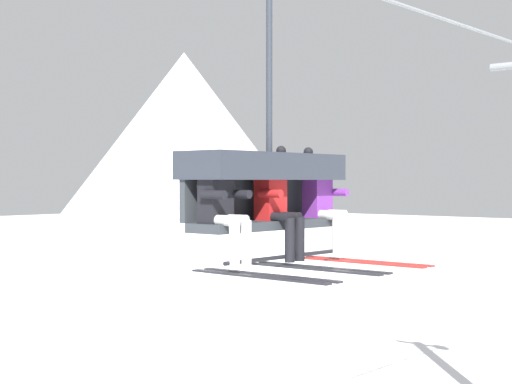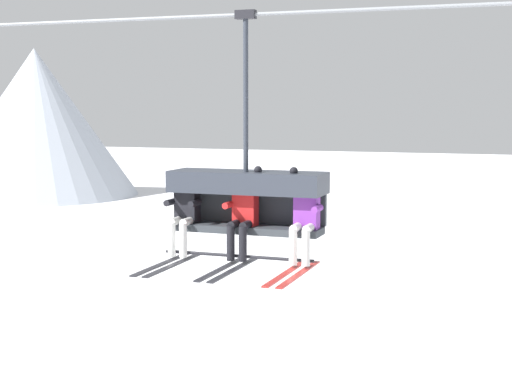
{
  "view_description": "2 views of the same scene",
  "coord_description": "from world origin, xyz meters",
  "views": [
    {
      "loc": [
        -7.54,
        -6.37,
        5.31
      ],
      "look_at": [
        -0.91,
        -0.69,
        5.19
      ],
      "focal_mm": 55.0,
      "sensor_mm": 36.0,
      "label": 1
    },
    {
      "loc": [
        2.98,
        -10.94,
        6.53
      ],
      "look_at": [
        -0.66,
        -0.8,
        5.34
      ],
      "focal_mm": 55.0,
      "sensor_mm": 36.0,
      "label": 2
    }
  ],
  "objects": [
    {
      "name": "chairlift_chair",
      "position": [
        -0.81,
        -0.73,
        5.35
      ],
      "size": [
        2.2,
        0.74,
        3.35
      ],
      "color": "#33383D"
    },
    {
      "name": "skier_black",
      "position": [
        -1.7,
        -0.95,
        5.04
      ],
      "size": [
        0.46,
        1.7,
        1.23
      ],
      "color": "black"
    },
    {
      "name": "mountain_peak_west",
      "position": [
        -31.52,
        37.66,
        5.35
      ],
      "size": [
        14.65,
        14.65,
        10.7
      ],
      "color": "silver",
      "rests_on": "ground_plane"
    },
    {
      "name": "skier_red",
      "position": [
        -0.81,
        -0.94,
        5.06
      ],
      "size": [
        0.48,
        1.7,
        1.34
      ],
      "color": "red"
    },
    {
      "name": "skier_purple",
      "position": [
        0.07,
        -0.94,
        5.06
      ],
      "size": [
        0.48,
        1.7,
        1.34
      ],
      "color": "purple"
    },
    {
      "name": "lift_cable",
      "position": [
        1.09,
        -0.8,
        7.76
      ],
      "size": [
        17.14,
        0.05,
        0.05
      ],
      "color": "gray"
    }
  ]
}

